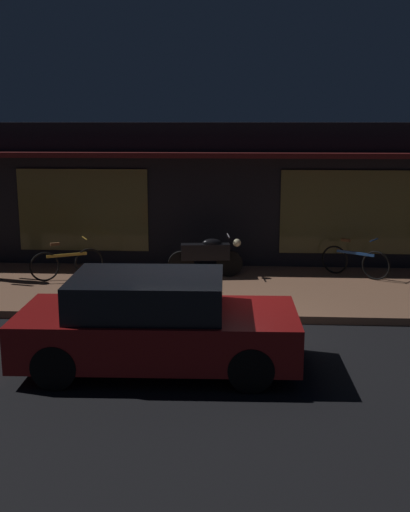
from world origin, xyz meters
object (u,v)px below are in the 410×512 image
object	(u,v)px
motorcycle	(207,255)
bicycle_extra	(355,261)
parked_car_far	(155,323)
bicycle_parked	(67,263)

from	to	relation	value
motorcycle	bicycle_extra	distance (m)	3.37
motorcycle	parked_car_far	world-z (taller)	parked_car_far
bicycle_extra	parked_car_far	world-z (taller)	parked_car_far
bicycle_parked	parked_car_far	distance (m)	5.35
motorcycle	bicycle_parked	distance (m)	3.15
bicycle_parked	parked_car_far	bearing A→B (deg)	-60.43
bicycle_extra	parked_car_far	bearing A→B (deg)	-126.17
motorcycle	bicycle_parked	world-z (taller)	motorcycle
parked_car_far	bicycle_parked	bearing A→B (deg)	119.57
bicycle_extra	bicycle_parked	bearing A→B (deg)	-174.69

